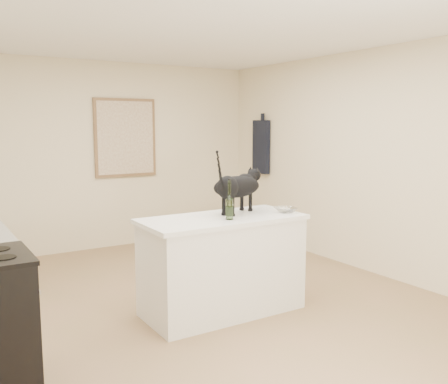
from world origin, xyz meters
TOP-DOWN VIEW (x-y plane):
  - floor at (0.00, 0.00)m, footprint 5.50×5.50m
  - ceiling at (0.00, 0.00)m, footprint 5.50×5.50m
  - wall_back at (0.00, 2.75)m, footprint 4.50×0.00m
  - wall_right at (2.25, 0.00)m, footprint 0.00×5.50m
  - island_base at (0.10, -0.20)m, footprint 1.44×0.67m
  - island_top at (0.10, -0.20)m, footprint 1.50×0.70m
  - artwork_frame at (0.30, 2.72)m, footprint 0.90×0.03m
  - artwork_canvas at (0.30, 2.70)m, footprint 0.82×0.00m
  - hanging_garment at (2.19, 2.05)m, footprint 0.08×0.34m
  - black_cat at (0.31, -0.12)m, footprint 0.67×0.45m
  - wine_bottle at (0.09, -0.34)m, footprint 0.08×0.08m
  - glass_bowl at (0.73, -0.34)m, footprint 0.24×0.24m

SIDE VIEW (x-z plane):
  - floor at x=0.00m, z-range 0.00..0.00m
  - island_base at x=0.10m, z-range 0.00..0.86m
  - island_top at x=0.10m, z-range 0.86..0.90m
  - glass_bowl at x=0.73m, z-range 0.90..0.95m
  - wine_bottle at x=0.09m, z-range 0.90..1.22m
  - black_cat at x=0.31m, z-range 0.90..1.36m
  - wall_back at x=0.00m, z-range -0.95..3.55m
  - wall_right at x=2.25m, z-range -1.45..4.05m
  - hanging_garment at x=2.19m, z-range 1.00..1.80m
  - artwork_frame at x=0.30m, z-range 1.00..2.10m
  - artwork_canvas at x=0.30m, z-range 1.04..2.06m
  - ceiling at x=0.00m, z-range 2.60..2.60m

